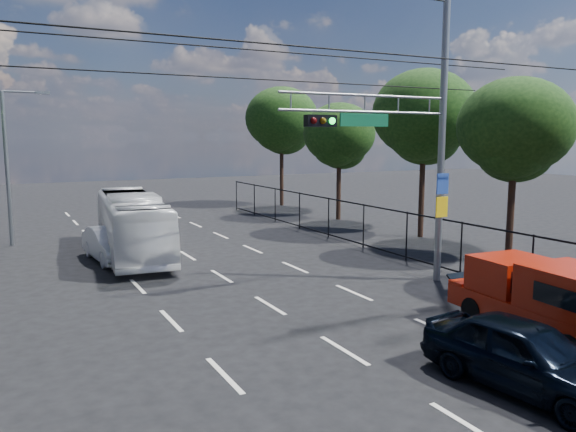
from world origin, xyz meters
TOP-DOWN VIEW (x-y plane):
  - ground at (0.00, 0.00)m, footprint 120.00×120.00m
  - lane_markings at (-0.00, 14.00)m, footprint 6.12×38.00m
  - signal_mast at (5.28, 7.99)m, footprint 6.43×0.39m
  - streetlight_left at (-6.33, 22.00)m, footprint 2.09×0.22m
  - utility_wires at (0.00, 8.83)m, footprint 22.00×5.04m
  - fence_right at (7.60, 12.17)m, footprint 0.06×34.03m
  - tree_right_b at (11.22, 9.02)m, footprint 4.50×4.50m
  - tree_right_c at (11.82, 15.02)m, footprint 5.10×5.10m
  - tree_right_d at (11.42, 22.02)m, footprint 4.32×4.32m
  - tree_right_e at (11.62, 30.02)m, footprint 5.28×5.28m
  - red_pickup at (4.93, 2.38)m, footprint 2.22×5.31m
  - navy_hatchback at (2.00, 0.59)m, footprint 2.21×4.42m
  - white_bus at (-2.00, 17.24)m, footprint 3.19×9.69m
  - white_van at (-3.00, 16.48)m, footprint 1.80×4.27m

SIDE VIEW (x-z plane):
  - ground at x=0.00m, z-range 0.00..0.00m
  - lane_markings at x=0.00m, z-range 0.00..0.01m
  - white_van at x=-3.00m, z-range 0.00..1.37m
  - navy_hatchback at x=2.00m, z-range 0.00..1.44m
  - red_pickup at x=4.93m, z-range 0.06..2.00m
  - fence_right at x=7.60m, z-range 0.03..2.03m
  - white_bus at x=-2.00m, z-range 0.00..2.65m
  - streetlight_left at x=-6.33m, z-range 0.40..7.48m
  - tree_right_d at x=11.42m, z-range 1.34..8.36m
  - tree_right_b at x=11.22m, z-range 1.40..8.71m
  - signal_mast at x=5.28m, z-range 0.49..9.99m
  - tree_right_c at x=11.82m, z-range 1.59..9.88m
  - tree_right_e at x=11.62m, z-range 1.65..10.23m
  - utility_wires at x=0.00m, z-range 6.86..7.60m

